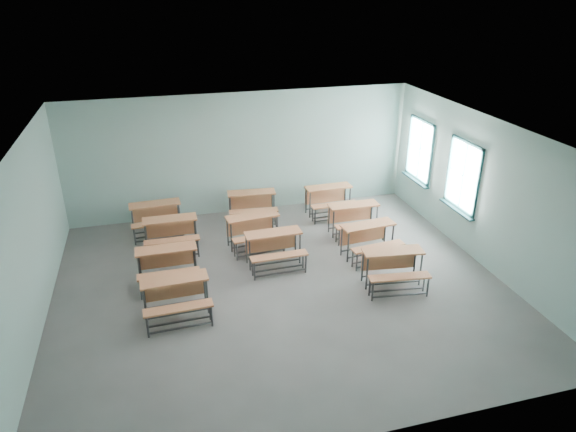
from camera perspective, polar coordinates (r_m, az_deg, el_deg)
name	(u,v)px	position (r m, az deg, el deg)	size (l,w,h in m)	color
room	(284,214)	(9.91, -0.40, 0.17)	(9.04, 8.04, 3.24)	slate
desk_unit_r0c0	(176,293)	(9.70, -12.36, -8.37)	(1.25, 0.86, 0.77)	#C06F45
desk_unit_r0c2	(394,264)	(10.60, 11.68, -5.24)	(1.32, 0.97, 0.77)	#C06F45
desk_unit_r1c0	(167,261)	(10.76, -13.27, -4.93)	(1.23, 0.82, 0.77)	#C06F45
desk_unit_r1c1	(275,245)	(11.11, -1.51, -3.21)	(1.24, 0.84, 0.77)	#C06F45
desk_unit_r1c2	(370,236)	(11.61, 9.08, -2.23)	(1.30, 0.94, 0.77)	#C06F45
desk_unit_r2c0	(171,230)	(12.04, -12.90, -1.54)	(1.23, 0.83, 0.77)	#C06F45
desk_unit_r2c1	(254,227)	(11.91, -3.80, -1.24)	(1.31, 0.95, 0.77)	#C06F45
desk_unit_r2c2	(355,215)	(12.58, 7.43, 0.07)	(1.23, 0.83, 0.77)	#C06F45
desk_unit_r3c0	(156,214)	(12.94, -14.46, 0.19)	(1.26, 0.88, 0.77)	#C06F45
desk_unit_r3c1	(252,202)	(13.23, -4.02, 1.52)	(1.30, 0.94, 0.77)	#C06F45
desk_unit_r3c2	(330,197)	(13.60, 4.64, 2.16)	(1.24, 0.85, 0.77)	#C06F45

